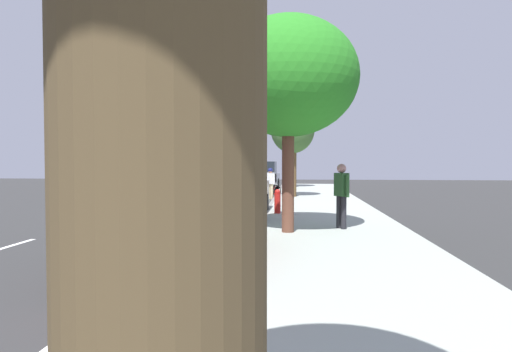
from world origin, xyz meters
name	(u,v)px	position (x,y,z in m)	size (l,w,h in m)	color
ground	(202,215)	(0.00, 0.00, 0.00)	(64.02, 64.02, 0.00)	#2F2F2F
sidewalk	(325,215)	(4.39, 0.00, 0.08)	(4.02, 40.01, 0.15)	#9FA79E
curb_edge	(266,214)	(2.31, 0.00, 0.08)	(0.16, 40.01, 0.15)	gray
lane_stripe_centre	(117,214)	(-3.18, 0.00, 0.00)	(0.14, 40.00, 0.01)	white
lane_stripe_bike_edge	(225,216)	(0.84, 0.00, 0.00)	(0.12, 40.01, 0.01)	white
parked_suv_red_nearest	(186,211)	(1.33, -7.57, 1.03)	(2.10, 4.76, 1.99)	maroon
parked_suv_silver_second	(235,189)	(1.31, -0.81, 1.03)	(2.08, 4.75, 1.99)	#B7BABF
parked_pickup_grey_mid	(261,178)	(1.11, 12.56, 0.90)	(2.21, 5.39, 1.95)	slate
bicycle_at_curb	(267,191)	(1.84, 7.65, 0.37)	(1.46, 0.99, 0.74)	black
cyclist_with_backpack	(271,180)	(2.06, 7.22, 0.98)	(0.55, 0.54, 1.62)	#C6B284
street_tree_mid_block	(288,78)	(3.18, -4.40, 4.08)	(3.56, 3.56, 5.46)	brown
street_tree_far_end	(293,131)	(3.18, 7.02, 3.49)	(2.23, 2.23, 4.61)	brown
street_tree_corner	(294,133)	(3.18, 15.25, 3.94)	(2.21, 2.21, 5.02)	brown
pedestrian_on_phone	(341,192)	(4.60, -3.68, 1.14)	(0.39, 0.54, 1.74)	black
fire_hydrant	(277,201)	(2.74, -0.36, 0.58)	(0.22, 0.22, 0.84)	red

